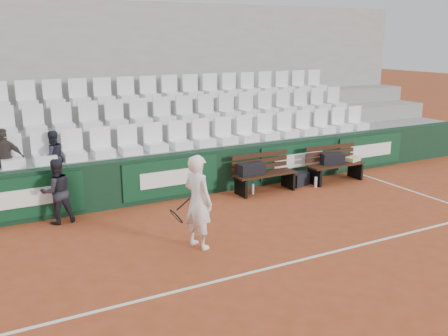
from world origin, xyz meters
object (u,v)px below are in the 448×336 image
at_px(ball_kid, 57,191).
at_px(spectator_c, 51,136).
at_px(sports_bag_right, 332,159).
at_px(sports_bag_ground, 299,179).
at_px(tennis_player, 198,202).
at_px(bench_right, 335,173).
at_px(bench_left, 265,183).
at_px(water_bottle_near, 253,189).
at_px(sports_bag_left, 251,169).
at_px(water_bottle_far, 316,182).
at_px(spectator_b, 3,137).

distance_m(ball_kid, spectator_c, 1.30).
relative_size(sports_bag_right, sports_bag_ground, 1.11).
bearing_deg(tennis_player, bench_right, 23.23).
height_order(bench_left, sports_bag_ground, bench_left).
bearing_deg(spectator_c, sports_bag_right, 158.75).
bearing_deg(water_bottle_near, sports_bag_right, -0.99).
distance_m(sports_bag_left, water_bottle_far, 1.70).
bearing_deg(sports_bag_left, sports_bag_ground, 1.16).
bearing_deg(bench_right, spectator_b, 170.84).
bearing_deg(spectator_b, water_bottle_near, -175.85).
bearing_deg(sports_bag_right, sports_bag_ground, 173.55).
xyz_separation_m(ball_kid, spectator_b, (-0.77, 0.92, 0.98)).
xyz_separation_m(bench_right, spectator_c, (-6.49, 1.19, 1.33)).
height_order(sports_bag_left, spectator_c, spectator_c).
bearing_deg(bench_left, sports_bag_right, -1.01).
bearing_deg(spectator_c, sports_bag_left, 154.35).
distance_m(water_bottle_near, tennis_player, 3.26).
bearing_deg(bench_left, water_bottle_near, 179.10).
bearing_deg(spectator_b, sports_bag_left, -175.48).
height_order(sports_bag_left, sports_bag_ground, sports_bag_left).
xyz_separation_m(sports_bag_ground, spectator_b, (-6.38, 1.04, 1.46)).
relative_size(sports_bag_left, sports_bag_right, 1.10).
distance_m(sports_bag_left, tennis_player, 3.21).
height_order(tennis_player, spectator_b, spectator_b).
distance_m(sports_bag_ground, spectator_c, 5.75).
height_order(sports_bag_right, ball_kid, ball_kid).
bearing_deg(spectator_b, ball_kid, 146.53).
xyz_separation_m(sports_bag_left, spectator_c, (-4.12, 1.07, 0.97)).
distance_m(bench_right, tennis_player, 5.18).
relative_size(water_bottle_near, spectator_c, 0.22).
height_order(ball_kid, spectator_c, spectator_c).
distance_m(sports_bag_ground, tennis_player, 4.37).
height_order(sports_bag_right, sports_bag_ground, sports_bag_right).
height_order(bench_right, sports_bag_right, sports_bag_right).
bearing_deg(water_bottle_near, water_bottle_far, -10.09).
distance_m(sports_bag_right, spectator_b, 7.47).
relative_size(bench_right, ball_kid, 1.18).
distance_m(bench_right, sports_bag_right, 0.37).
height_order(sports_bag_right, water_bottle_near, sports_bag_right).
distance_m(bench_left, ball_kid, 4.62).
relative_size(sports_bag_ground, spectator_c, 0.46).
height_order(bench_right, ball_kid, ball_kid).
distance_m(water_bottle_far, spectator_b, 6.93).
relative_size(tennis_player, spectator_b, 1.32).
distance_m(bench_left, water_bottle_near, 0.35).
relative_size(bench_left, sports_bag_right, 2.67).
xyz_separation_m(sports_bag_right, water_bottle_near, (-2.28, 0.04, -0.46)).
bearing_deg(bench_right, water_bottle_far, -165.75).
bearing_deg(ball_kid, bench_left, 171.27).
bearing_deg(spectator_c, tennis_player, 107.49).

